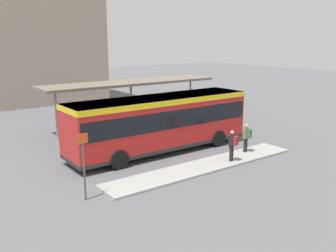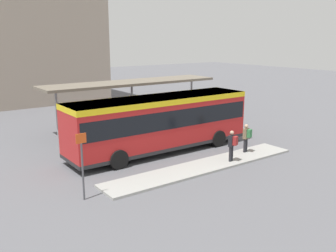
{
  "view_description": "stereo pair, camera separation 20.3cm",
  "coord_description": "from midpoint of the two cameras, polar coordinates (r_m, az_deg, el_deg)",
  "views": [
    {
      "loc": [
        -12.09,
        -17.09,
        6.45
      ],
      "look_at": [
        0.55,
        0.0,
        1.45
      ],
      "focal_mm": 40.0,
      "sensor_mm": 36.0,
      "label": 1
    },
    {
      "loc": [
        -11.92,
        -17.21,
        6.45
      ],
      "look_at": [
        0.55,
        0.0,
        1.45
      ],
      "focal_mm": 40.0,
      "sensor_mm": 36.0,
      "label": 2
    }
  ],
  "objects": [
    {
      "name": "station_shelter",
      "position": [
        27.64,
        -5.36,
        6.5
      ],
      "size": [
        13.37,
        2.94,
        3.38
      ],
      "color": "#706656",
      "rests_on": "ground_plane"
    },
    {
      "name": "pedestrian_companion",
      "position": [
        19.87,
        10.05,
        -2.69
      ],
      "size": [
        0.48,
        0.51,
        1.65
      ],
      "rotation": [
        0.0,
        0.0,
        1.94
      ],
      "color": "#232328",
      "rests_on": "curb_island"
    },
    {
      "name": "curb_island",
      "position": [
        19.36,
        5.89,
        -6.11
      ],
      "size": [
        11.44,
        1.8,
        0.12
      ],
      "color": "#9E9E99",
      "rests_on": "ground_plane"
    },
    {
      "name": "ground_plane",
      "position": [
        21.91,
        -0.91,
        -3.89
      ],
      "size": [
        120.0,
        120.0,
        0.0
      ],
      "primitive_type": "plane",
      "color": "#5B5B60"
    },
    {
      "name": "bicycle_yellow",
      "position": [
        28.56,
        8.62,
        0.8
      ],
      "size": [
        0.48,
        1.71,
        0.74
      ],
      "rotation": [
        0.0,
        0.0,
        -1.57
      ],
      "color": "black",
      "rests_on": "ground_plane"
    },
    {
      "name": "potted_planter_near_shelter",
      "position": [
        25.16,
        -5.75,
        -0.04
      ],
      "size": [
        0.91,
        0.91,
        1.35
      ],
      "color": "slate",
      "rests_on": "ground_plane"
    },
    {
      "name": "bicycle_orange",
      "position": [
        29.69,
        7.24,
        1.3
      ],
      "size": [
        0.48,
        1.65,
        0.72
      ],
      "rotation": [
        0.0,
        0.0,
        1.72
      ],
      "color": "black",
      "rests_on": "ground_plane"
    },
    {
      "name": "pedestrian_waiting",
      "position": [
        21.62,
        12.15,
        -1.54
      ],
      "size": [
        0.45,
        0.49,
        1.62
      ],
      "rotation": [
        0.0,
        0.0,
        1.86
      ],
      "color": "#232328",
      "rests_on": "curb_island"
    },
    {
      "name": "city_bus",
      "position": [
        21.43,
        -0.9,
        0.92
      ],
      "size": [
        11.09,
        2.78,
        3.22
      ],
      "rotation": [
        0.0,
        0.0,
        0.0
      ],
      "color": "red",
      "rests_on": "ground_plane"
    },
    {
      "name": "bicycle_white",
      "position": [
        29.16,
        7.99,
        1.08
      ],
      "size": [
        0.48,
        1.7,
        0.74
      ],
      "rotation": [
        0.0,
        0.0,
        -1.4
      ],
      "color": "black",
      "rests_on": "ground_plane"
    },
    {
      "name": "platform_sign",
      "position": [
        15.41,
        -12.55,
        -5.6
      ],
      "size": [
        0.44,
        0.08,
        2.8
      ],
      "color": "#4C4C51",
      "rests_on": "ground_plane"
    },
    {
      "name": "station_building",
      "position": [
        42.31,
        -24.14,
        11.12
      ],
      "size": [
        18.88,
        11.5,
        11.43
      ],
      "color": "gray",
      "rests_on": "ground_plane"
    }
  ]
}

